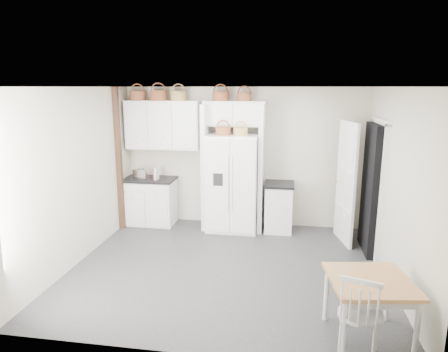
# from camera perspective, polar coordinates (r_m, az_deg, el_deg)

# --- Properties ---
(floor) EXTENTS (4.50, 4.50, 0.00)m
(floor) POSITION_cam_1_polar(r_m,az_deg,el_deg) (6.03, 0.50, -12.89)
(floor) COLOR #29292C
(floor) RESTS_ON ground
(ceiling) EXTENTS (4.50, 4.50, 0.00)m
(ceiling) POSITION_cam_1_polar(r_m,az_deg,el_deg) (5.44, 0.55, 12.64)
(ceiling) COLOR white
(ceiling) RESTS_ON wall_back
(wall_back) EXTENTS (4.50, 0.00, 4.50)m
(wall_back) POSITION_cam_1_polar(r_m,az_deg,el_deg) (7.54, 2.79, 2.70)
(wall_back) COLOR beige
(wall_back) RESTS_ON floor
(wall_left) EXTENTS (0.00, 4.00, 4.00)m
(wall_left) POSITION_cam_1_polar(r_m,az_deg,el_deg) (6.33, -20.06, 0.00)
(wall_left) COLOR beige
(wall_left) RESTS_ON floor
(wall_right) EXTENTS (0.00, 4.00, 4.00)m
(wall_right) POSITION_cam_1_polar(r_m,az_deg,el_deg) (5.72, 23.41, -1.55)
(wall_right) COLOR beige
(wall_right) RESTS_ON floor
(refrigerator) EXTENTS (0.91, 0.73, 1.76)m
(refrigerator) POSITION_cam_1_polar(r_m,az_deg,el_deg) (7.31, 1.29, -0.96)
(refrigerator) COLOR white
(refrigerator) RESTS_ON floor
(base_cab_left) EXTENTS (0.93, 0.58, 0.86)m
(base_cab_left) POSITION_cam_1_polar(r_m,az_deg,el_deg) (7.84, -10.45, -3.65)
(base_cab_left) COLOR silver
(base_cab_left) RESTS_ON floor
(base_cab_right) EXTENTS (0.48, 0.58, 0.85)m
(base_cab_right) POSITION_cam_1_polar(r_m,az_deg,el_deg) (7.41, 7.82, -4.54)
(base_cab_right) COLOR silver
(base_cab_right) RESTS_ON floor
(dining_table) EXTENTS (0.93, 0.93, 0.68)m
(dining_table) POSITION_cam_1_polar(r_m,az_deg,el_deg) (4.62, 19.89, -17.45)
(dining_table) COLOR #A76532
(dining_table) RESTS_ON floor
(windsor_chair) EXTENTS (0.53, 0.51, 0.89)m
(windsor_chair) POSITION_cam_1_polar(r_m,az_deg,el_deg) (4.29, 18.93, -18.26)
(windsor_chair) COLOR silver
(windsor_chair) RESTS_ON floor
(counter_left) EXTENTS (0.96, 0.62, 0.04)m
(counter_left) POSITION_cam_1_polar(r_m,az_deg,el_deg) (7.73, -10.58, -0.46)
(counter_left) COLOR black
(counter_left) RESTS_ON base_cab_left
(counter_right) EXTENTS (0.52, 0.62, 0.04)m
(counter_right) POSITION_cam_1_polar(r_m,az_deg,el_deg) (7.29, 7.93, -1.19)
(counter_right) COLOR black
(counter_right) RESTS_ON base_cab_right
(toaster) EXTENTS (0.29, 0.20, 0.19)m
(toaster) POSITION_cam_1_polar(r_m,az_deg,el_deg) (7.68, -11.76, 0.26)
(toaster) COLOR silver
(toaster) RESTS_ON counter_left
(cookbook_red) EXTENTS (0.04, 0.15, 0.22)m
(cookbook_red) POSITION_cam_1_polar(r_m,az_deg,el_deg) (7.58, -9.83, 0.31)
(cookbook_red) COLOR red
(cookbook_red) RESTS_ON counter_left
(cookbook_cream) EXTENTS (0.04, 0.15, 0.23)m
(cookbook_cream) POSITION_cam_1_polar(r_m,az_deg,el_deg) (7.57, -9.60, 0.34)
(cookbook_cream) COLOR silver
(cookbook_cream) RESTS_ON counter_left
(basket_upper_a) EXTENTS (0.30, 0.30, 0.17)m
(basket_upper_a) POSITION_cam_1_polar(r_m,az_deg,el_deg) (7.73, -12.24, 11.14)
(basket_upper_a) COLOR maroon
(basket_upper_a) RESTS_ON upper_cabinet
(basket_upper_b) EXTENTS (0.31, 0.31, 0.18)m
(basket_upper_b) POSITION_cam_1_polar(r_m,az_deg,el_deg) (7.60, -9.34, 11.28)
(basket_upper_b) COLOR maroon
(basket_upper_b) RESTS_ON upper_cabinet
(basket_upper_c) EXTENTS (0.30, 0.30, 0.17)m
(basket_upper_c) POSITION_cam_1_polar(r_m,az_deg,el_deg) (7.49, -6.52, 11.30)
(basket_upper_c) COLOR olive
(basket_upper_c) RESTS_ON upper_cabinet
(basket_bridge_a) EXTENTS (0.29, 0.29, 0.17)m
(basket_bridge_a) POSITION_cam_1_polar(r_m,az_deg,el_deg) (7.32, -0.49, 11.33)
(basket_bridge_a) COLOR maroon
(basket_bridge_a) RESTS_ON bridge_cabinet
(basket_bridge_b) EXTENTS (0.26, 0.26, 0.15)m
(basket_bridge_b) POSITION_cam_1_polar(r_m,az_deg,el_deg) (7.26, 2.91, 11.23)
(basket_bridge_b) COLOR maroon
(basket_bridge_b) RESTS_ON bridge_cabinet
(basket_fridge_a) EXTENTS (0.27, 0.27, 0.14)m
(basket_fridge_a) POSITION_cam_1_polar(r_m,az_deg,el_deg) (7.07, -0.13, 6.43)
(basket_fridge_a) COLOR maroon
(basket_fridge_a) RESTS_ON refrigerator
(basket_fridge_b) EXTENTS (0.25, 0.25, 0.13)m
(basket_fridge_b) POSITION_cam_1_polar(r_m,az_deg,el_deg) (7.03, 2.38, 6.34)
(basket_fridge_b) COLOR olive
(basket_fridge_b) RESTS_ON refrigerator
(upper_cabinet) EXTENTS (1.40, 0.34, 0.90)m
(upper_cabinet) POSITION_cam_1_polar(r_m,az_deg,el_deg) (7.61, -8.69, 7.22)
(upper_cabinet) COLOR silver
(upper_cabinet) RESTS_ON wall_back
(bridge_cabinet) EXTENTS (1.12, 0.34, 0.45)m
(bridge_cabinet) POSITION_cam_1_polar(r_m,az_deg,el_deg) (7.29, 1.53, 8.90)
(bridge_cabinet) COLOR silver
(bridge_cabinet) RESTS_ON wall_back
(fridge_panel_left) EXTENTS (0.08, 0.60, 2.30)m
(fridge_panel_left) POSITION_cam_1_polar(r_m,az_deg,el_deg) (7.38, -2.58, 1.29)
(fridge_panel_left) COLOR silver
(fridge_panel_left) RESTS_ON floor
(fridge_panel_right) EXTENTS (0.08, 0.60, 2.30)m
(fridge_panel_right) POSITION_cam_1_polar(r_m,az_deg,el_deg) (7.25, 5.35, 1.04)
(fridge_panel_right) COLOR silver
(fridge_panel_right) RESTS_ON floor
(trim_post) EXTENTS (0.09, 0.09, 2.60)m
(trim_post) POSITION_cam_1_polar(r_m,az_deg,el_deg) (7.49, -14.77, 2.22)
(trim_post) COLOR #3D1E13
(trim_post) RESTS_ON floor
(doorway_void) EXTENTS (0.18, 0.85, 2.05)m
(doorway_void) POSITION_cam_1_polar(r_m,az_deg,el_deg) (6.71, 20.43, -1.74)
(doorway_void) COLOR black
(doorway_void) RESTS_ON floor
(door_slab) EXTENTS (0.21, 0.79, 2.05)m
(door_slab) POSITION_cam_1_polar(r_m,az_deg,el_deg) (6.97, 17.01, -0.98)
(door_slab) COLOR white
(door_slab) RESTS_ON floor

